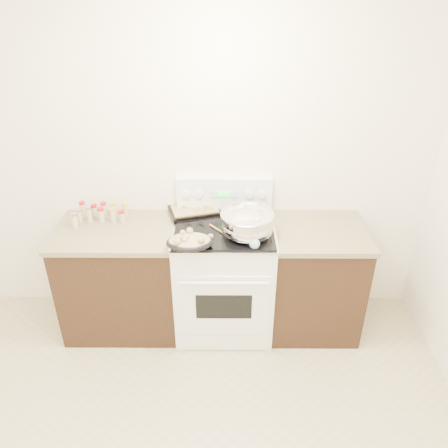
{
  "coord_description": "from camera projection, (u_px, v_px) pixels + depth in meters",
  "views": [
    {
      "loc": [
        0.37,
        -1.45,
        2.59
      ],
      "look_at": [
        0.35,
        1.37,
        1.0
      ],
      "focal_mm": 35.0,
      "sensor_mm": 36.0,
      "label": 1
    }
  ],
  "objects": [
    {
      "name": "counter_right",
      "position": [
        314.0,
        278.0,
        3.55
      ],
      "size": [
        0.73,
        0.67,
        0.92
      ],
      "color": "black",
      "rests_on": "ground"
    },
    {
      "name": "kitchen_range",
      "position": [
        224.0,
        275.0,
        3.53
      ],
      "size": [
        0.78,
        0.73,
        1.22
      ],
      "color": "white",
      "rests_on": "ground"
    },
    {
      "name": "baking_sheet",
      "position": [
        194.0,
        209.0,
        3.53
      ],
      "size": [
        0.46,
        0.38,
        0.06
      ],
      "color": "black",
      "rests_on": "kitchen_range"
    },
    {
      "name": "roasting_pan",
      "position": [
        189.0,
        241.0,
        3.04
      ],
      "size": [
        0.35,
        0.26,
        0.11
      ],
      "color": "black",
      "rests_on": "kitchen_range"
    },
    {
      "name": "room_shell",
      "position": [
        132.0,
        239.0,
        1.7
      ],
      "size": [
        4.1,
        3.6,
        2.75
      ],
      "color": "white",
      "rests_on": "ground"
    },
    {
      "name": "counter_left",
      "position": [
        122.0,
        278.0,
        3.56
      ],
      "size": [
        0.93,
        0.67,
        0.92
      ],
      "color": "black",
      "rests_on": "ground"
    },
    {
      "name": "wooden_spoon",
      "position": [
        214.0,
        235.0,
        3.19
      ],
      "size": [
        0.18,
        0.21,
        0.04
      ],
      "color": "#BB7B55",
      "rests_on": "kitchen_range"
    },
    {
      "name": "blue_ladle",
      "position": [
        255.0,
        242.0,
        3.06
      ],
      "size": [
        0.13,
        0.25,
        0.09
      ],
      "color": "#7CA6BA",
      "rests_on": "kitchen_range"
    },
    {
      "name": "mixing_bowl",
      "position": [
        247.0,
        224.0,
        3.17
      ],
      "size": [
        0.4,
        0.4,
        0.23
      ],
      "color": "silver",
      "rests_on": "kitchen_range"
    },
    {
      "name": "spice_jars",
      "position": [
        99.0,
        213.0,
        3.42
      ],
      "size": [
        0.4,
        0.23,
        0.13
      ],
      "color": "#BFB28C",
      "rests_on": "counter_left"
    }
  ]
}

